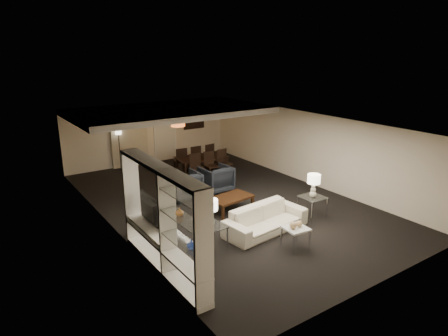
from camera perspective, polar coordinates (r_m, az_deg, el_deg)
The scene contains 35 objects.
floor at distance 12.49m, azimuth -0.00°, elevation -4.84°, with size 11.00×11.00×0.00m, color black.
ceiling at distance 11.80m, azimuth -0.00°, elevation 6.52°, with size 7.00×11.00×0.02m, color silver.
wall_back at distance 16.79m, azimuth -10.63°, elevation 4.98°, with size 7.00×0.02×2.50m, color beige.
wall_front at distance 8.40m, azimuth 21.78°, elevation -8.01°, with size 7.00×0.02×2.50m, color beige.
wall_left at distance 10.61m, azimuth -15.85°, elevation -2.29°, with size 0.02×11.00×2.50m, color beige.
wall_right at distance 14.28m, azimuth 11.72°, elevation 2.85°, with size 0.02×11.00×2.50m, color beige.
ceiling_soffit at distance 14.80m, azimuth -7.70°, elevation 8.08°, with size 7.00×4.00×0.20m, color silver.
curtains at distance 16.40m, azimuth -13.39°, elevation 4.36°, with size 1.50×0.12×2.40m, color beige.
door at distance 17.09m, azimuth -8.40°, elevation 4.61°, with size 0.90×0.05×2.10m, color silver.
painting at distance 17.62m, azimuth -4.34°, elevation 6.77°, with size 0.95×0.04×0.65m, color #142D38.
media_unit at distance 8.44m, azimuth -8.81°, elevation -7.40°, with size 0.38×3.40×2.35m, color white, non-canonical shape.
pendant_light at distance 15.02m, azimuth -6.60°, elevation 6.39°, with size 0.52×0.52×0.24m, color #D8591E.
sofa at distance 10.49m, azimuth 5.98°, elevation -7.29°, with size 2.33×0.91×0.68m, color beige.
coffee_table at distance 11.69m, azimuth 0.92°, elevation -5.17°, with size 1.28×0.75×0.46m, color black, non-canonical shape.
armchair_left at distance 12.69m, azimuth -5.72°, elevation -2.48°, with size 0.93×0.95×0.87m, color black.
armchair_right at distance 13.26m, azimuth -1.17°, elevation -1.54°, with size 0.93×0.95×0.87m, color black.
side_table_left at distance 9.59m, azimuth -1.96°, elevation -9.88°, with size 0.64×0.64×0.60m, color white, non-canonical shape.
side_table_right at distance 11.59m, azimuth 12.47°, elevation -5.42°, with size 0.64×0.64×0.60m, color silver, non-canonical shape.
table_lamp_left at distance 9.33m, azimuth -2.00°, elevation -6.43°, with size 0.36×0.36×0.66m, color #F5E5CE, non-canonical shape.
table_lamp_right at distance 11.38m, azimuth 12.66°, elevation -2.48°, with size 0.36×0.36×0.66m, color beige, non-canonical shape.
marble_table at distance 9.79m, azimuth 10.16°, elevation -9.79°, with size 0.53×0.53×0.53m, color white, non-canonical shape.
gold_gourd_a at distance 9.57m, azimuth 9.83°, elevation -8.07°, with size 0.17×0.17×0.17m, color tan.
gold_gourd_b at distance 9.71m, azimuth 10.69°, elevation -7.82°, with size 0.15×0.15×0.15m, color tan.
television at distance 9.22m, azimuth -10.96°, elevation -6.04°, with size 0.15×1.13×0.65m, color black.
vase_blue at distance 7.47m, azimuth -4.69°, elevation -10.82°, with size 0.17×0.17×0.18m, color #2740A9.
vase_amber at distance 7.60m, azimuth -6.38°, elevation -6.24°, with size 0.16×0.16×0.17m, color #D48946.
floor_speaker at distance 10.37m, azimuth -12.82°, elevation -6.49°, with size 0.13×0.13×1.16m, color black.
dining_table at distance 15.13m, azimuth -3.11°, elevation 0.36°, with size 1.88×1.05×0.66m, color black.
chair_nl at distance 14.26m, azimuth -3.84°, elevation -0.01°, with size 0.46×0.46×0.98m, color black, non-canonical shape.
chair_nm at distance 14.55m, azimuth -1.80°, elevation 0.37°, with size 0.46×0.46×0.98m, color black, non-canonical shape.
chair_nr at distance 14.87m, azimuth 0.15°, elevation 0.74°, with size 0.46×0.46×0.98m, color black, non-canonical shape.
chair_fl at distance 15.35m, azimuth -6.30°, elevation 1.15°, with size 0.46×0.46×0.98m, color black, non-canonical shape.
chair_fm at distance 15.63m, azimuth -4.36°, elevation 1.49°, with size 0.46×0.46×0.98m, color black, non-canonical shape.
chair_fr at distance 15.92m, azimuth -2.49°, elevation 1.81°, with size 0.46×0.46×0.98m, color black, non-canonical shape.
floor_lamp at distance 16.12m, azimuth -14.69°, elevation 2.62°, with size 0.23×0.23×1.62m, color black, non-canonical shape.
Camera 1 is at (-6.51, -9.61, 4.60)m, focal length 32.00 mm.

